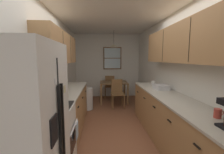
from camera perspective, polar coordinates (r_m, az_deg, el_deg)
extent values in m
plane|color=brown|center=(3.89, 0.13, -16.83)|extent=(12.00, 12.00, 0.00)
cube|color=white|center=(3.72, -21.09, 1.95)|extent=(0.10, 9.00, 2.55)
cube|color=white|center=(3.91, 20.30, 2.21)|extent=(0.10, 9.00, 2.55)
cube|color=white|center=(6.21, -1.69, 4.30)|extent=(4.40, 0.10, 2.55)
cube|color=white|center=(3.70, 0.15, 22.98)|extent=(4.40, 9.00, 0.08)
cube|color=white|center=(1.63, -31.28, -20.12)|extent=(0.66, 0.77, 1.72)
cube|color=black|center=(1.54, -18.96, -23.28)|extent=(0.01, 0.01, 1.55)
cube|color=black|center=(1.50, -18.82, -24.08)|extent=(0.02, 0.02, 1.10)
cube|color=black|center=(1.57, -18.03, -22.61)|extent=(0.02, 0.02, 1.10)
cube|color=black|center=(1.29, -21.29, -18.36)|extent=(0.01, 0.15, 0.22)
cube|color=beige|center=(1.57, -17.67, -4.39)|extent=(0.01, 0.05, 0.07)
cube|color=white|center=(1.28, -20.77, -1.44)|extent=(0.01, 0.04, 0.05)
cube|color=white|center=(2.42, -22.67, -21.31)|extent=(0.62, 0.65, 0.90)
cube|color=black|center=(2.36, -14.74, -22.59)|extent=(0.01, 0.46, 0.30)
cube|color=silver|center=(2.26, -14.26, -17.99)|extent=(0.02, 0.52, 0.02)
cube|color=black|center=(2.24, -23.24, -10.86)|extent=(0.59, 0.62, 0.02)
cube|color=white|center=(2.32, -29.97, -8.30)|extent=(0.06, 0.65, 0.20)
cylinder|color=#2D2D2D|center=(2.16, -28.11, -11.37)|extent=(0.15, 0.15, 0.01)
cylinder|color=#2D2D2D|center=(2.41, -25.33, -9.32)|extent=(0.15, 0.15, 0.01)
cylinder|color=#2D2D2D|center=(2.06, -20.83, -11.84)|extent=(0.15, 0.15, 0.01)
cylinder|color=#2D2D2D|center=(2.32, -18.79, -9.60)|extent=(0.15, 0.15, 0.01)
cube|color=black|center=(2.18, -27.18, 7.53)|extent=(0.38, 0.56, 0.34)
cube|color=black|center=(2.06, -22.77, 7.83)|extent=(0.01, 0.34, 0.22)
cube|color=#2D2D33|center=(2.30, -20.80, 7.79)|extent=(0.01, 0.11, 0.22)
cube|color=#A87A4C|center=(3.59, -16.06, -11.75)|extent=(0.60, 1.95, 0.87)
cube|color=#B7B2A3|center=(3.47, -16.32, -4.70)|extent=(0.63, 1.97, 0.03)
cube|color=black|center=(2.84, -12.72, -11.07)|extent=(0.02, 0.10, 0.01)
cube|color=black|center=(3.46, -11.11, -7.73)|extent=(0.02, 0.10, 0.01)
cube|color=black|center=(4.09, -10.02, -5.40)|extent=(0.02, 0.10, 0.01)
cube|color=#A87A4C|center=(3.39, -19.39, 10.34)|extent=(0.32, 2.05, 0.64)
cube|color=#2D2319|center=(3.03, -18.06, 10.83)|extent=(0.01, 0.01, 0.59)
cube|color=#2D2319|center=(3.69, -15.51, 10.19)|extent=(0.01, 0.01, 0.59)
cube|color=#A87A4C|center=(3.08, 21.22, -15.17)|extent=(0.60, 3.07, 0.87)
cube|color=#B7B2A3|center=(2.95, 21.62, -7.02)|extent=(0.63, 3.09, 0.03)
cube|color=black|center=(1.86, 29.65, -22.00)|extent=(0.02, 0.10, 0.01)
cube|color=black|center=(2.34, 21.01, -15.39)|extent=(0.02, 0.10, 0.01)
cube|color=black|center=(2.88, 15.73, -10.95)|extent=(0.02, 0.10, 0.01)
cube|color=black|center=(3.44, 12.23, -7.87)|extent=(0.02, 0.10, 0.01)
cube|color=black|center=(4.01, 9.76, -5.65)|extent=(0.02, 0.10, 0.01)
cube|color=#A87A4C|center=(2.89, 25.48, 11.51)|extent=(0.32, 2.77, 0.67)
cube|color=#2D2319|center=(2.42, 27.49, 12.41)|extent=(0.01, 0.01, 0.62)
cube|color=#2D2319|center=(3.23, 18.84, 11.28)|extent=(0.01, 0.01, 0.62)
cube|color=brown|center=(5.40, 0.66, -2.07)|extent=(0.97, 0.79, 0.03)
cube|color=brown|center=(5.10, -4.15, -6.85)|extent=(0.06, 0.06, 0.70)
cube|color=brown|center=(5.18, 6.07, -6.66)|extent=(0.06, 0.06, 0.70)
cube|color=brown|center=(5.81, -4.15, -5.11)|extent=(0.06, 0.06, 0.70)
cube|color=brown|center=(5.88, 4.80, -4.97)|extent=(0.06, 0.06, 0.70)
cube|color=brown|center=(4.80, 2.19, -6.49)|extent=(0.42, 0.42, 0.04)
cube|color=brown|center=(4.93, 1.85, -3.46)|extent=(0.37, 0.05, 0.45)
cylinder|color=brown|center=(4.72, 4.75, -9.68)|extent=(0.04, 0.04, 0.43)
cylinder|color=brown|center=(4.66, 0.31, -9.88)|extent=(0.04, 0.04, 0.43)
cylinder|color=brown|center=(5.07, 3.88, -8.51)|extent=(0.04, 0.04, 0.43)
cylinder|color=brown|center=(5.01, -0.25, -8.68)|extent=(0.04, 0.04, 0.43)
cube|color=brown|center=(6.10, -0.69, -3.55)|extent=(0.45, 0.45, 0.04)
cube|color=brown|center=(5.89, -0.84, -1.72)|extent=(0.37, 0.08, 0.45)
cylinder|color=brown|center=(6.35, -2.19, -5.30)|extent=(0.04, 0.04, 0.43)
cylinder|color=brown|center=(6.32, 1.11, -5.35)|extent=(0.04, 0.04, 0.43)
cylinder|color=brown|center=(5.99, -2.57, -6.04)|extent=(0.04, 0.04, 0.43)
cylinder|color=brown|center=(5.96, 0.92, -6.10)|extent=(0.04, 0.04, 0.43)
cylinder|color=black|center=(5.38, 0.69, 14.95)|extent=(0.01, 0.01, 0.47)
cone|color=beige|center=(5.35, 0.68, 11.91)|extent=(0.33, 0.33, 0.10)
sphere|color=white|center=(5.35, 0.68, 12.12)|extent=(0.06, 0.06, 0.06)
cube|color=brown|center=(6.14, 0.14, 7.20)|extent=(0.74, 0.04, 0.90)
cube|color=silver|center=(6.13, 0.15, 7.20)|extent=(0.66, 0.01, 0.82)
cube|color=brown|center=(6.13, 0.15, 7.20)|extent=(0.66, 0.02, 0.03)
cylinder|color=silver|center=(4.74, -9.35, -8.20)|extent=(0.33, 0.33, 0.67)
cylinder|color=red|center=(2.78, -19.44, -5.77)|extent=(0.12, 0.12, 0.16)
cylinder|color=white|center=(2.76, -19.52, -4.03)|extent=(0.12, 0.12, 0.02)
cube|color=silver|center=(2.45, -13.22, -19.15)|extent=(0.02, 0.16, 0.24)
cylinder|color=white|center=(3.95, 15.39, -2.23)|extent=(0.08, 0.08, 0.11)
torus|color=white|center=(3.97, 16.13, -2.13)|extent=(0.05, 0.01, 0.05)
cylinder|color=#BF3F33|center=(2.13, 35.37, -11.26)|extent=(0.08, 0.08, 0.11)
torus|color=#BF3F33|center=(2.16, 36.47, -10.94)|extent=(0.05, 0.01, 0.05)
cube|color=silver|center=(3.48, 18.18, -3.64)|extent=(0.28, 0.34, 0.10)
cylinder|color=silver|center=(5.43, 1.53, -1.52)|extent=(0.20, 0.20, 0.06)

